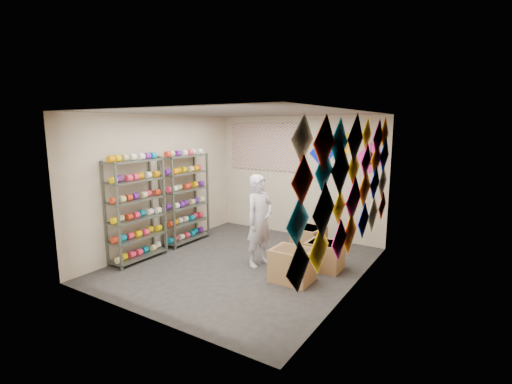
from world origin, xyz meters
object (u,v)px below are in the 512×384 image
Objects in this scene: shelf_rack_front at (136,210)px; carton_b at (324,256)px; carton_a at (292,265)px; shelf_rack_back at (185,199)px; shopkeeper at (260,221)px; carton_c at (309,240)px.

shelf_rack_front is 3.51m from carton_b.
carton_a reaches higher than carton_b.
carton_a is (2.87, -0.62, -0.68)m from shelf_rack_back.
carton_b is at bearing 71.06° from carton_a.
shelf_rack_front is 3.19× the size of carton_b.
carton_a is at bearing 13.27° from shelf_rack_front.
carton_c is at bearing -10.41° from shopkeeper.
carton_c is (0.47, 1.11, -0.57)m from shopkeeper.
carton_c is at bearing 17.75° from shelf_rack_back.
shelf_rack_back is at bearing 90.00° from shelf_rack_front.
carton_b is at bearing -41.47° from carton_c.
carton_a is (0.82, -0.32, -0.56)m from shopkeeper.
shelf_rack_front is 2.97× the size of carton_a.
shelf_rack_front is 1.15× the size of shopkeeper.
shelf_rack_back is 2.97× the size of carton_a.
carton_c is at bearing 129.79° from carton_b.
shopkeeper is at bearing -159.92° from carton_b.
shopkeeper is at bearing -8.37° from shelf_rack_back.
shelf_rack_back is at bearing -154.97° from carton_c.
carton_c reaches higher than carton_b.
carton_b is (0.25, 0.75, -0.02)m from carton_a.
shelf_rack_back is at bearing -179.20° from carton_b.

